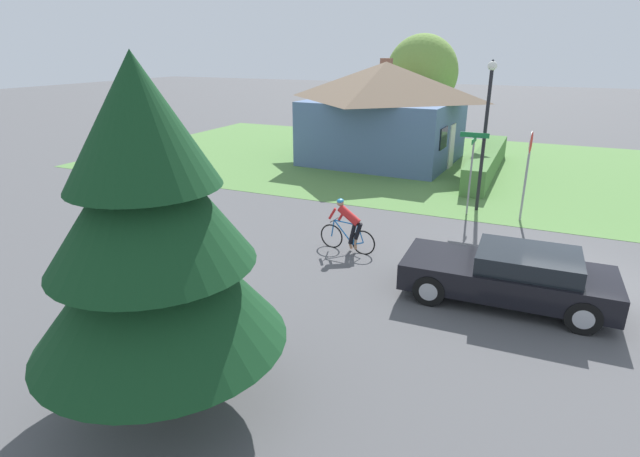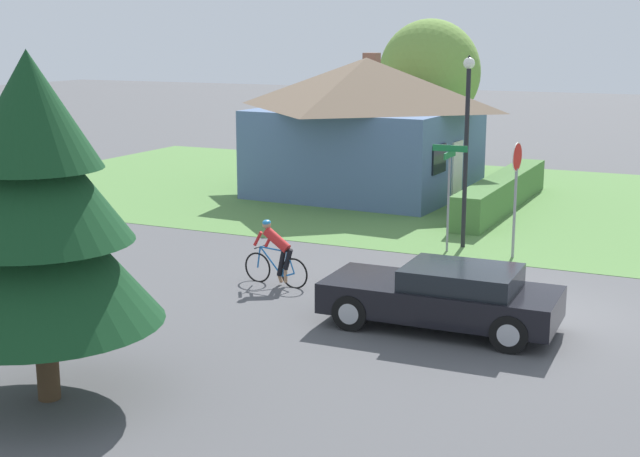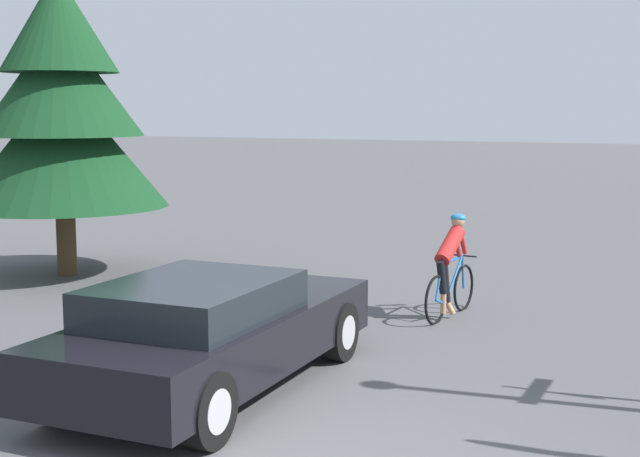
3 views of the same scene
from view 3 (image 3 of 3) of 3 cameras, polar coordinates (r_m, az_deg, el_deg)
name	(u,v)px [view 3 (image 3 of 3)]	position (r m, az deg, el deg)	size (l,w,h in m)	color
sedan_left_lane	(211,332)	(9.39, -7.00, -6.58)	(1.93, 4.41, 1.22)	black
cyclist	(450,267)	(12.66, 8.34, -2.48)	(0.44, 1.67, 1.47)	black
conifer_tall_near	(61,107)	(16.11, -16.23, 7.45)	(3.59, 3.59, 5.23)	#4C3823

